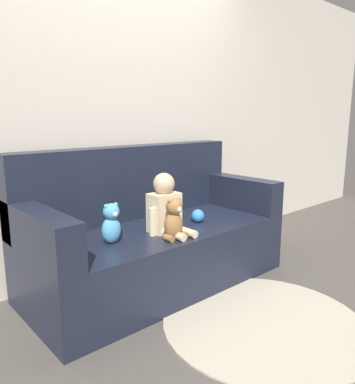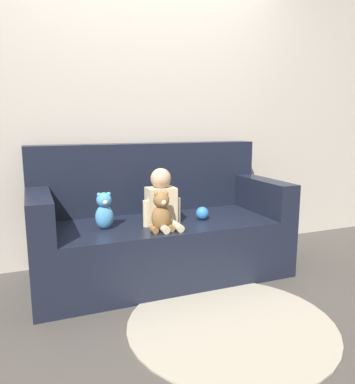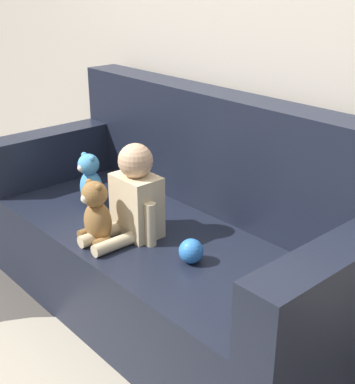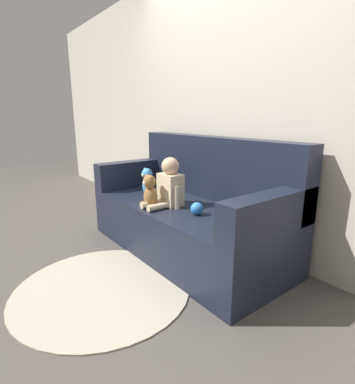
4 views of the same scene
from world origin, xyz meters
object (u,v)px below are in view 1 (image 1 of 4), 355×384
object	(u,v)px
teddy_bear_brown	(174,220)
toy_ball	(198,216)
couch	(153,237)
plush_toy_side	(111,224)
person_baby	(165,207)

from	to	relation	value
teddy_bear_brown	toy_ball	xyz separation A→B (m)	(0.39, 0.17, -0.08)
toy_ball	teddy_bear_brown	bearing A→B (deg)	-155.80
couch	plush_toy_side	world-z (taller)	couch
couch	person_baby	xyz separation A→B (m)	(-0.04, -0.20, 0.27)
person_baby	plush_toy_side	world-z (taller)	person_baby
couch	teddy_bear_brown	distance (m)	0.43
person_baby	toy_ball	size ratio (longest dim) A/B	4.17
teddy_bear_brown	toy_ball	bearing A→B (deg)	24.20
person_baby	teddy_bear_brown	size ratio (longest dim) A/B	1.50
teddy_bear_brown	plush_toy_side	xyz separation A→B (m)	(-0.34, 0.19, 0.00)
person_baby	teddy_bear_brown	world-z (taller)	person_baby
plush_toy_side	person_baby	bearing A→B (deg)	-5.91
teddy_bear_brown	couch	bearing A→B (deg)	74.43
couch	toy_ball	world-z (taller)	couch
teddy_bear_brown	plush_toy_side	bearing A→B (deg)	150.55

